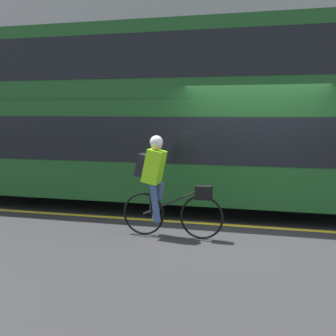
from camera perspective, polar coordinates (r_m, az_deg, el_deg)
ground_plane at (r=8.37m, az=10.09°, el=-7.29°), size 80.00×80.00×0.00m
road_center_line at (r=8.50m, az=10.19°, el=-7.04°), size 50.00×0.14×0.01m
sidewalk_curb at (r=13.27m, az=12.38°, el=-1.88°), size 60.00×2.45×0.12m
building_facade at (r=14.55m, az=13.07°, el=11.56°), size 60.00×0.30×6.55m
bus at (r=10.01m, az=-1.78°, el=7.09°), size 9.72×2.57×3.73m
cyclist_on_bike at (r=7.58m, az=-0.78°, el=-1.80°), size 1.69×0.32×1.65m
trash_bin at (r=14.27m, az=-7.78°, el=0.93°), size 0.53×0.53×0.93m
street_sign_post at (r=14.73m, az=-12.11°, el=4.08°), size 0.36×0.09×2.21m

